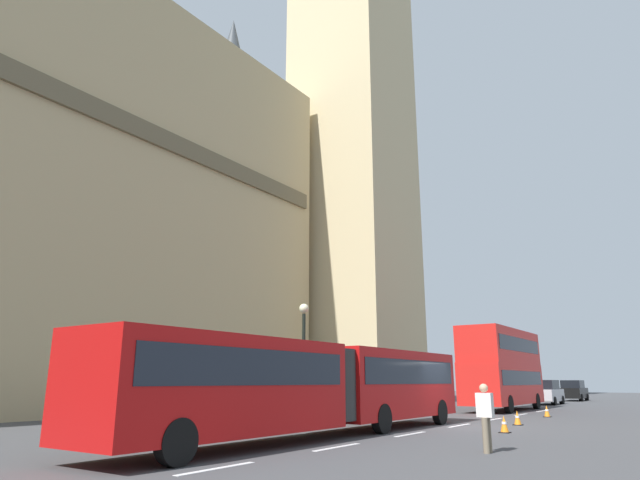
% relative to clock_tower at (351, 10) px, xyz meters
% --- Properties ---
extents(ground_plane, '(160.00, 160.00, 0.00)m').
position_rel_clock_tower_xyz_m(ground_plane, '(-19.21, -15.99, -38.22)').
color(ground_plane, '#424244').
extents(lane_centre_marking, '(34.40, 0.16, 0.01)m').
position_rel_clock_tower_xyz_m(lane_centre_marking, '(-21.01, -15.99, -38.22)').
color(lane_centre_marking, silver).
rests_on(lane_centre_marking, ground_plane).
extents(clock_tower, '(10.53, 10.53, 72.60)m').
position_rel_clock_tower_xyz_m(clock_tower, '(0.00, 0.00, 0.00)').
color(clock_tower, '#C6B284').
rests_on(clock_tower, ground_plane).
extents(articulated_bus, '(17.40, 2.54, 2.90)m').
position_rel_clock_tower_xyz_m(articulated_bus, '(-25.81, -13.99, -36.48)').
color(articulated_bus, '#B20F0F').
rests_on(articulated_bus, ground_plane).
extents(double_decker_bus, '(9.61, 2.54, 4.90)m').
position_rel_clock_tower_xyz_m(double_decker_bus, '(-5.60, -13.99, -35.52)').
color(double_decker_bus, red).
rests_on(double_decker_bus, ground_plane).
extents(sedan_lead, '(4.40, 1.86, 1.85)m').
position_rel_clock_tower_xyz_m(sedan_lead, '(5.49, -13.97, -37.31)').
color(sedan_lead, '#B7B7BC').
rests_on(sedan_lead, ground_plane).
extents(sedan_trailing, '(4.40, 1.86, 1.85)m').
position_rel_clock_tower_xyz_m(sedan_trailing, '(15.71, -14.11, -37.31)').
color(sedan_trailing, black).
rests_on(sedan_trailing, ground_plane).
extents(traffic_cone_west, '(0.36, 0.36, 0.58)m').
position_rel_clock_tower_xyz_m(traffic_cone_west, '(-20.93, -18.47, -37.94)').
color(traffic_cone_west, black).
rests_on(traffic_cone_west, ground_plane).
extents(traffic_cone_middle, '(0.36, 0.36, 0.58)m').
position_rel_clock_tower_xyz_m(traffic_cone_middle, '(-17.12, -17.88, -37.94)').
color(traffic_cone_middle, black).
rests_on(traffic_cone_middle, ground_plane).
extents(traffic_cone_east, '(0.36, 0.36, 0.58)m').
position_rel_clock_tower_xyz_m(traffic_cone_east, '(-10.86, -17.63, -37.94)').
color(traffic_cone_east, black).
rests_on(traffic_cone_east, ground_plane).
extents(street_lamp, '(0.44, 0.44, 5.27)m').
position_rel_clock_tower_xyz_m(street_lamp, '(-20.62, -9.49, -35.17)').
color(street_lamp, black).
rests_on(street_lamp, ground_plane).
extents(pedestrian_near_cones, '(0.36, 0.40, 1.69)m').
position_rel_clock_tower_xyz_m(pedestrian_near_cones, '(-26.82, -19.79, -37.31)').
color(pedestrian_near_cones, '#726651').
rests_on(pedestrian_near_cones, ground_plane).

